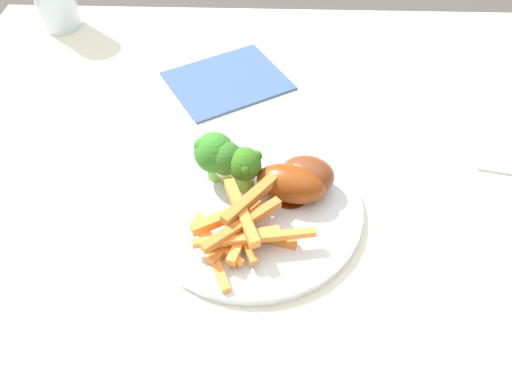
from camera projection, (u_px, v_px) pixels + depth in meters
dining_table at (269, 235)px, 0.70m from camera, size 1.00×0.90×0.74m
dinner_plate at (256, 207)px, 0.59m from camera, size 0.26×0.26×0.01m
broccoli_floret_front at (227, 159)px, 0.58m from camera, size 0.05×0.04×0.06m
broccoli_floret_middle at (248, 166)px, 0.58m from camera, size 0.04×0.04×0.06m
broccoli_floret_back at (218, 152)px, 0.59m from camera, size 0.05×0.06×0.07m
carrot_fries_pile at (244, 227)px, 0.54m from camera, size 0.14×0.14×0.04m
chicken_drumstick_near at (290, 183)px, 0.58m from camera, size 0.14×0.07×0.04m
chicken_drumstick_far at (306, 175)px, 0.59m from camera, size 0.12×0.06×0.04m
napkin at (230, 81)px, 0.77m from camera, size 0.22×0.21×0.00m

